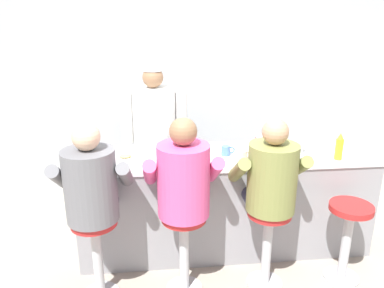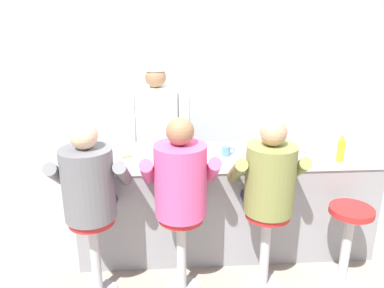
{
  "view_description": "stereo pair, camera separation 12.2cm",
  "coord_description": "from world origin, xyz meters",
  "px_view_note": "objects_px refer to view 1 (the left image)",
  "views": [
    {
      "loc": [
        -0.66,
        -2.84,
        2.17
      ],
      "look_at": [
        -0.32,
        0.32,
        1.09
      ],
      "focal_mm": 35.0,
      "sensor_mm": 36.0,
      "label": 1
    },
    {
      "loc": [
        -0.54,
        -2.85,
        2.17
      ],
      "look_at": [
        -0.32,
        0.32,
        1.09
      ],
      "focal_mm": 35.0,
      "sensor_mm": 36.0,
      "label": 2
    }
  ],
  "objects_px": {
    "empty_stool_round": "(348,230)",
    "coffee_mug_blue": "(226,151)",
    "diner_seated_pink": "(183,185)",
    "breakfast_plate": "(125,158)",
    "coffee_mug_tan": "(243,155)",
    "cereal_bowl": "(111,167)",
    "cook_in_whites_near": "(155,131)",
    "water_pitcher_clear": "(296,143)",
    "hot_sauce_bottle_orange": "(284,148)",
    "diner_seated_grey": "(92,190)",
    "diner_seated_olive": "(270,183)",
    "ketchup_bottle_red": "(259,145)",
    "mustard_bottle_yellow": "(339,147)"
  },
  "relations": [
    {
      "from": "cereal_bowl",
      "to": "cook_in_whites_near",
      "type": "xyz_separation_m",
      "value": [
        0.37,
        0.99,
        0.0
      ]
    },
    {
      "from": "mustard_bottle_yellow",
      "to": "coffee_mug_blue",
      "type": "distance_m",
      "value": 0.99
    },
    {
      "from": "empty_stool_round",
      "to": "cook_in_whites_near",
      "type": "relative_size",
      "value": 0.39
    },
    {
      "from": "water_pitcher_clear",
      "to": "coffee_mug_blue",
      "type": "bearing_deg",
      "value": 178.48
    },
    {
      "from": "coffee_mug_tan",
      "to": "diner_seated_grey",
      "type": "relative_size",
      "value": 0.09
    },
    {
      "from": "breakfast_plate",
      "to": "cereal_bowl",
      "type": "relative_size",
      "value": 1.72
    },
    {
      "from": "diner_seated_olive",
      "to": "water_pitcher_clear",
      "type": "bearing_deg",
      "value": 52.89
    },
    {
      "from": "mustard_bottle_yellow",
      "to": "coffee_mug_tan",
      "type": "bearing_deg",
      "value": 175.12
    },
    {
      "from": "hot_sauce_bottle_orange",
      "to": "diner_seated_grey",
      "type": "relative_size",
      "value": 0.09
    },
    {
      "from": "hot_sauce_bottle_orange",
      "to": "coffee_mug_tan",
      "type": "xyz_separation_m",
      "value": [
        -0.4,
        -0.09,
        -0.02
      ]
    },
    {
      "from": "breakfast_plate",
      "to": "diner_seated_olive",
      "type": "relative_size",
      "value": 0.16
    },
    {
      "from": "coffee_mug_tan",
      "to": "ketchup_bottle_red",
      "type": "bearing_deg",
      "value": 22.77
    },
    {
      "from": "breakfast_plate",
      "to": "coffee_mug_tan",
      "type": "xyz_separation_m",
      "value": [
        1.04,
        -0.12,
        0.03
      ]
    },
    {
      "from": "hot_sauce_bottle_orange",
      "to": "cook_in_whites_near",
      "type": "height_order",
      "value": "cook_in_whites_near"
    },
    {
      "from": "mustard_bottle_yellow",
      "to": "cook_in_whites_near",
      "type": "xyz_separation_m",
      "value": [
        -1.62,
        0.95,
        -0.08
      ]
    },
    {
      "from": "ketchup_bottle_red",
      "to": "diner_seated_olive",
      "type": "relative_size",
      "value": 0.16
    },
    {
      "from": "hot_sauce_bottle_orange",
      "to": "coffee_mug_blue",
      "type": "xyz_separation_m",
      "value": [
        -0.53,
        0.05,
        -0.02
      ]
    },
    {
      "from": "ketchup_bottle_red",
      "to": "coffee_mug_tan",
      "type": "height_order",
      "value": "ketchup_bottle_red"
    },
    {
      "from": "empty_stool_round",
      "to": "coffee_mug_blue",
      "type": "bearing_deg",
      "value": 148.26
    },
    {
      "from": "coffee_mug_blue",
      "to": "diner_seated_pink",
      "type": "relative_size",
      "value": 0.09
    },
    {
      "from": "breakfast_plate",
      "to": "coffee_mug_blue",
      "type": "height_order",
      "value": "coffee_mug_blue"
    },
    {
      "from": "diner_seated_pink",
      "to": "diner_seated_olive",
      "type": "height_order",
      "value": "diner_seated_pink"
    },
    {
      "from": "water_pitcher_clear",
      "to": "cereal_bowl",
      "type": "bearing_deg",
      "value": -171.93
    },
    {
      "from": "coffee_mug_blue",
      "to": "diner_seated_pink",
      "type": "height_order",
      "value": "diner_seated_pink"
    },
    {
      "from": "diner_seated_olive",
      "to": "cook_in_whites_near",
      "type": "height_order",
      "value": "cook_in_whites_near"
    },
    {
      "from": "water_pitcher_clear",
      "to": "coffee_mug_blue",
      "type": "distance_m",
      "value": 0.65
    },
    {
      "from": "coffee_mug_tan",
      "to": "coffee_mug_blue",
      "type": "bearing_deg",
      "value": 132.58
    },
    {
      "from": "ketchup_bottle_red",
      "to": "water_pitcher_clear",
      "type": "distance_m",
      "value": 0.37
    },
    {
      "from": "diner_seated_pink",
      "to": "ketchup_bottle_red",
      "type": "bearing_deg",
      "value": 33.49
    },
    {
      "from": "hot_sauce_bottle_orange",
      "to": "diner_seated_grey",
      "type": "distance_m",
      "value": 1.74
    },
    {
      "from": "breakfast_plate",
      "to": "diner_seated_olive",
      "type": "bearing_deg",
      "value": -24.78
    },
    {
      "from": "diner_seated_grey",
      "to": "diner_seated_pink",
      "type": "xyz_separation_m",
      "value": [
        0.69,
        0.0,
        0.01
      ]
    },
    {
      "from": "hot_sauce_bottle_orange",
      "to": "diner_seated_olive",
      "type": "distance_m",
      "value": 0.58
    },
    {
      "from": "water_pitcher_clear",
      "to": "diner_seated_pink",
      "type": "bearing_deg",
      "value": -154.12
    },
    {
      "from": "coffee_mug_blue",
      "to": "diner_seated_olive",
      "type": "height_order",
      "value": "diner_seated_olive"
    },
    {
      "from": "diner_seated_olive",
      "to": "empty_stool_round",
      "type": "xyz_separation_m",
      "value": [
        0.69,
        -0.03,
        -0.45
      ]
    },
    {
      "from": "diner_seated_olive",
      "to": "hot_sauce_bottle_orange",
      "type": "bearing_deg",
      "value": 60.85
    },
    {
      "from": "ketchup_bottle_red",
      "to": "water_pitcher_clear",
      "type": "relative_size",
      "value": 1.18
    },
    {
      "from": "hot_sauce_bottle_orange",
      "to": "diner_seated_pink",
      "type": "height_order",
      "value": "diner_seated_pink"
    },
    {
      "from": "cook_in_whites_near",
      "to": "breakfast_plate",
      "type": "bearing_deg",
      "value": -109.71
    },
    {
      "from": "diner_seated_grey",
      "to": "diner_seated_pink",
      "type": "distance_m",
      "value": 0.69
    },
    {
      "from": "mustard_bottle_yellow",
      "to": "coffee_mug_blue",
      "type": "xyz_separation_m",
      "value": [
        -0.97,
        0.21,
        -0.07
      ]
    },
    {
      "from": "ketchup_bottle_red",
      "to": "cereal_bowl",
      "type": "height_order",
      "value": "ketchup_bottle_red"
    },
    {
      "from": "water_pitcher_clear",
      "to": "breakfast_plate",
      "type": "distance_m",
      "value": 1.57
    },
    {
      "from": "diner_seated_olive",
      "to": "empty_stool_round",
      "type": "height_order",
      "value": "diner_seated_olive"
    },
    {
      "from": "diner_seated_pink",
      "to": "coffee_mug_tan",
      "type": "bearing_deg",
      "value": 36.11
    },
    {
      "from": "cereal_bowl",
      "to": "breakfast_plate",
      "type": "bearing_deg",
      "value": 66.89
    },
    {
      "from": "breakfast_plate",
      "to": "coffee_mug_blue",
      "type": "distance_m",
      "value": 0.91
    },
    {
      "from": "coffee_mug_blue",
      "to": "empty_stool_round",
      "type": "bearing_deg",
      "value": -31.74
    },
    {
      "from": "diner_seated_olive",
      "to": "empty_stool_round",
      "type": "relative_size",
      "value": 2.05
    }
  ]
}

